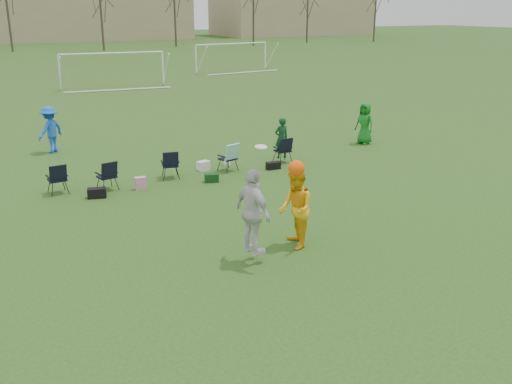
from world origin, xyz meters
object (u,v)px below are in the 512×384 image
fielder_blue (50,130)px  fielder_green_far (365,123)px  center_contest (278,209)px  goal_right (232,49)px  goal_mid (112,60)px

fielder_blue → fielder_green_far: (12.11, -4.25, -0.06)m
center_contest → goal_right: size_ratio=0.37×
fielder_blue → fielder_green_far: 12.84m
center_contest → fielder_green_far: bearing=44.0°
goal_mid → goal_right: same height
fielder_blue → goal_mid: 19.52m
fielder_blue → goal_right: (18.66, 24.32, 1.00)m
fielder_green_far → goal_mid: goal_mid is taller
goal_right → center_contest: bearing=-120.4°
fielder_green_far → center_contest: (-8.68, -8.37, 0.23)m
fielder_green_far → goal_mid: bearing=175.9°
fielder_green_far → goal_right: size_ratio=0.24×
fielder_blue → goal_right: goal_right is taller
center_contest → goal_right: 39.96m
goal_mid → goal_right: bearing=30.6°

